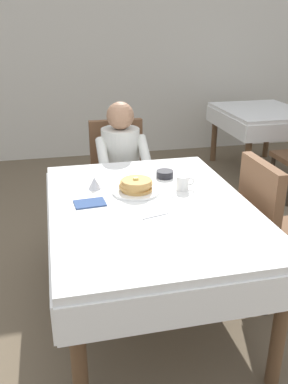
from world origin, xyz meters
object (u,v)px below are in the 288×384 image
(fork_left_of_plate, at_px, (104,196))
(knife_right_of_plate, at_px, (168,191))
(breakfast_stack, at_px, (136,185))
(background_table_far, at_px, (261,119))
(plate_breakfast, at_px, (136,191))
(dining_table_main, at_px, (150,218))
(bowl_butter, at_px, (165,174))
(cup_coffee, at_px, (183,183))
(chair_right_side, at_px, (271,223))
(syrup_pitcher, at_px, (95,183))
(chair_diner, at_px, (119,170))
(spoon_near_edge, at_px, (155,216))
(diner_person, at_px, (122,160))

(fork_left_of_plate, bearing_deg, knife_right_of_plate, -84.11)
(breakfast_stack, xyz_separation_m, background_table_far, (1.92, 2.10, -0.17))
(plate_breakfast, xyz_separation_m, background_table_far, (1.92, 2.10, -0.13))
(dining_table_main, distance_m, bowl_butter, 0.44)
(plate_breakfast, relative_size, fork_left_of_plate, 1.56)
(dining_table_main, relative_size, cup_coffee, 13.49)
(chair_right_side, bearing_deg, cup_coffee, -106.57)
(bowl_butter, height_order, background_table_far, bowl_butter)
(dining_table_main, height_order, bowl_butter, bowl_butter)
(plate_breakfast, bearing_deg, cup_coffee, -2.88)
(plate_breakfast, relative_size, cup_coffee, 2.48)
(chair_right_side, relative_size, syrup_pitcher, 11.63)
(plate_breakfast, distance_m, cup_coffee, 0.29)
(syrup_pitcher, relative_size, background_table_far, 0.07)
(dining_table_main, bearing_deg, chair_diner, 89.18)
(dining_table_main, xyz_separation_m, breakfast_stack, (-0.04, 0.17, 0.14))
(knife_right_of_plate, distance_m, spoon_near_edge, 0.35)
(syrup_pitcher, xyz_separation_m, background_table_far, (2.15, 1.98, -0.15))
(cup_coffee, xyz_separation_m, background_table_far, (1.63, 2.11, -0.16))
(fork_left_of_plate, bearing_deg, diner_person, -10.34)
(fork_left_of_plate, bearing_deg, chair_right_side, -92.70)
(dining_table_main, distance_m, chair_diner, 1.18)
(chair_right_side, relative_size, breakfast_stack, 4.67)
(diner_person, distance_m, background_table_far, 2.24)
(diner_person, distance_m, spoon_near_edge, 1.18)
(chair_right_side, xyz_separation_m, background_table_far, (1.11, 2.27, 0.09))
(breakfast_stack, relative_size, knife_right_of_plate, 1.00)
(dining_table_main, distance_m, background_table_far, 2.94)
(syrup_pitcher, bearing_deg, breakfast_stack, -25.94)
(chair_diner, xyz_separation_m, cup_coffee, (0.22, -1.01, 0.25))
(chair_diner, bearing_deg, spoon_near_edge, 88.81)
(syrup_pitcher, bearing_deg, bowl_butter, 11.73)
(chair_right_side, xyz_separation_m, fork_left_of_plate, (-1.00, 0.15, 0.21))
(dining_table_main, bearing_deg, plate_breakfast, 104.47)
(plate_breakfast, bearing_deg, fork_left_of_plate, -173.99)
(chair_right_side, bearing_deg, syrup_pitcher, -105.19)
(diner_person, xyz_separation_m, cup_coffee, (0.22, -0.86, 0.11))
(diner_person, bearing_deg, bowl_butter, 105.40)
(knife_right_of_plate, height_order, spoon_near_edge, same)
(diner_person, height_order, breakfast_stack, diner_person)
(dining_table_main, bearing_deg, bowl_butter, 63.33)
(breakfast_stack, height_order, spoon_near_edge, breakfast_stack)
(syrup_pitcher, height_order, background_table_far, syrup_pitcher)
(chair_diner, distance_m, background_table_far, 2.16)
(breakfast_stack, relative_size, cup_coffee, 1.76)
(chair_right_side, relative_size, bowl_butter, 8.45)
(cup_coffee, bearing_deg, breakfast_stack, 177.27)
(fork_left_of_plate, distance_m, background_table_far, 2.99)
(syrup_pitcher, relative_size, fork_left_of_plate, 0.44)
(cup_coffee, xyz_separation_m, syrup_pitcher, (-0.52, 0.13, -0.01))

